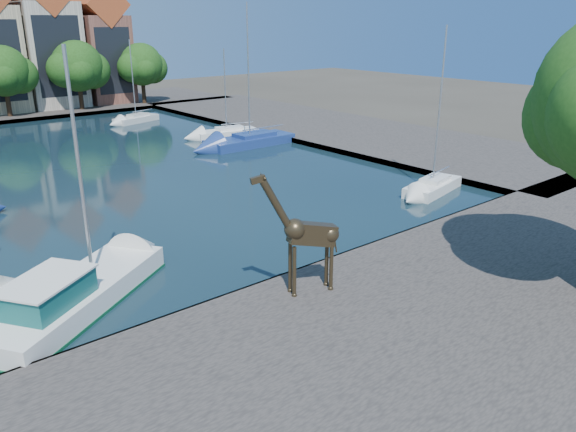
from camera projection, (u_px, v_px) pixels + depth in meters
name	position (u px, v px, depth m)	size (l,w,h in m)	color
ground	(294.00, 280.00, 23.93)	(160.00, 160.00, 0.00)	#38332B
water_basin	(83.00, 170.00, 41.32)	(38.00, 50.00, 0.08)	black
near_quay	(430.00, 343.00, 18.77)	(50.00, 14.00, 0.50)	#48423E
right_quay	(329.00, 128.00, 56.35)	(14.00, 52.00, 0.50)	#48423E
townhouse_east_mid	(45.00, 41.00, 66.98)	(6.43, 9.18, 16.65)	#BDB1A1
townhouse_east_end	(99.00, 48.00, 71.23)	(5.44, 9.18, 14.43)	brown
far_tree_mid_east	(4.00, 73.00, 60.11)	(7.02, 5.40, 7.52)	#332114
far_tree_east	(78.00, 68.00, 64.91)	(7.54, 5.80, 7.84)	#332114
far_tree_far_east	(142.00, 66.00, 69.79)	(6.76, 5.20, 7.36)	#332114
giraffe_statue	(306.00, 234.00, 21.05)	(3.33, 1.40, 4.86)	#372C1B
motorsailer	(72.00, 293.00, 20.97)	(8.67, 6.99, 9.63)	white
sailboat_right_a	(433.00, 184.00, 35.69)	(5.29, 2.76, 10.15)	white
sailboat_right_b	(250.00, 139.00, 49.01)	(8.08, 2.89, 11.79)	navy
sailboat_right_c	(227.00, 132.00, 52.70)	(6.16, 3.16, 8.01)	white
sailboat_right_d	(136.00, 118.00, 60.25)	(5.35, 3.20, 8.53)	silver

